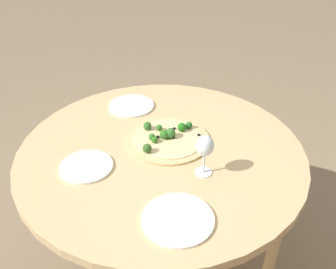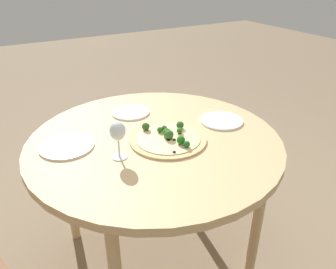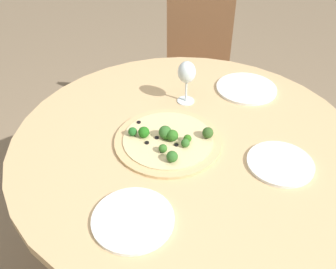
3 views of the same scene
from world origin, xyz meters
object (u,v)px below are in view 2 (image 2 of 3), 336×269
(wine_glass, at_px, (118,132))
(plate_near, at_px, (131,112))
(plate_side, at_px, (221,121))
(plate_far, at_px, (67,146))
(pizza, at_px, (168,138))

(wine_glass, xyz_separation_m, plate_near, (0.22, 0.39, -0.11))
(plate_side, bearing_deg, plate_near, 137.92)
(plate_near, xyz_separation_m, plate_side, (0.36, -0.33, 0.00))
(plate_side, bearing_deg, plate_far, 169.95)
(plate_near, bearing_deg, pizza, -85.51)
(wine_glass, height_order, plate_far, wine_glass)
(wine_glass, distance_m, plate_side, 0.60)
(plate_far, distance_m, plate_side, 0.77)
(plate_far, relative_size, plate_side, 1.09)
(pizza, xyz_separation_m, plate_near, (-0.03, 0.36, -0.01))
(plate_far, xyz_separation_m, plate_side, (0.76, -0.13, 0.00))
(pizza, height_order, plate_near, pizza)
(plate_far, bearing_deg, wine_glass, -48.94)
(plate_near, bearing_deg, wine_glass, -119.96)
(wine_glass, xyz_separation_m, plate_side, (0.59, 0.06, -0.11))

